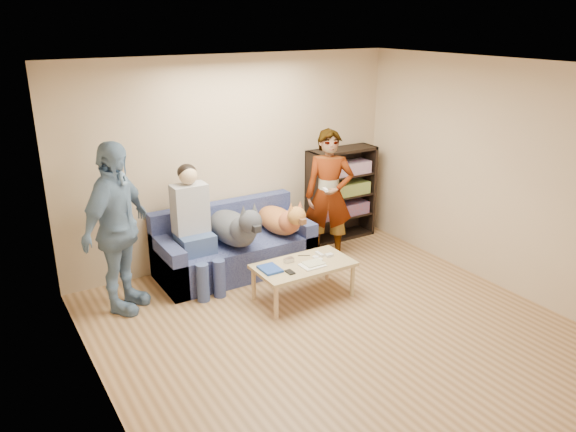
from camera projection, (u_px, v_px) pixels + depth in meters
ground at (351, 342)px, 5.49m from camera, size 5.00×5.00×0.00m
ceiling at (363, 69)px, 4.62m from camera, size 5.00×5.00×0.00m
wall_back at (235, 160)px, 7.07m from camera, size 4.50×0.00×4.50m
wall_left at (104, 274)px, 3.96m from camera, size 0.00×5.00×5.00m
wall_right at (520, 182)px, 6.15m from camera, size 0.00×5.00×5.00m
blanket at (285, 226)px, 7.10m from camera, size 0.44×0.37×0.15m
person_standing_right at (329, 195)px, 7.19m from camera, size 0.74×0.69×1.70m
person_standing_left at (117, 229)px, 5.83m from camera, size 1.11×1.06×1.85m
held_controller at (325, 190)px, 6.88m from camera, size 0.07×0.12×0.03m
notebook_blue at (270, 269)px, 6.07m from camera, size 0.20×0.26×0.03m
papers at (312, 265)px, 6.17m from camera, size 0.26×0.20×0.02m
magazine at (314, 263)px, 6.20m from camera, size 0.22×0.17×0.01m
camera_silver at (289, 260)px, 6.26m from camera, size 0.11×0.06×0.05m
controller_a at (319, 254)px, 6.44m from camera, size 0.04×0.13×0.03m
controller_b at (329, 255)px, 6.42m from camera, size 0.09×0.06×0.03m
headphone_cup_a at (319, 260)px, 6.31m from camera, size 0.07×0.07×0.02m
headphone_cup_b at (316, 257)px, 6.37m from camera, size 0.07×0.07×0.02m
pen_orange at (310, 269)px, 6.09m from camera, size 0.13×0.06×0.01m
pen_black at (304, 256)px, 6.43m from camera, size 0.13×0.08×0.01m
wallet at (290, 272)px, 6.01m from camera, size 0.07×0.12×0.02m
sofa at (233, 249)px, 6.96m from camera, size 1.90×0.85×0.82m
person_seated at (194, 223)px, 6.43m from camera, size 0.40×0.73×1.47m
dog_gray at (235, 227)px, 6.65m from camera, size 0.43×1.26×0.63m
dog_tan at (281, 220)px, 7.00m from camera, size 0.36×1.14×0.53m
coffee_table at (304, 267)px, 6.25m from camera, size 1.10×0.60×0.42m
bookshelf at (341, 192)px, 7.90m from camera, size 1.00×0.34×1.30m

